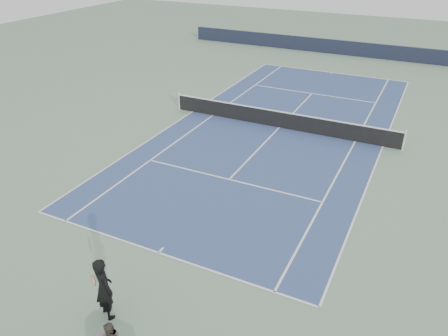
% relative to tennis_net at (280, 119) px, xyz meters
% --- Properties ---
extents(ground, '(80.00, 80.00, 0.00)m').
position_rel_tennis_net_xyz_m(ground, '(0.00, 0.00, -0.50)').
color(ground, gray).
extents(court_surface, '(10.97, 23.77, 0.01)m').
position_rel_tennis_net_xyz_m(court_surface, '(0.00, 0.00, -0.50)').
color(court_surface, '#334879').
rests_on(court_surface, ground).
extents(tennis_net, '(12.90, 0.10, 1.07)m').
position_rel_tennis_net_xyz_m(tennis_net, '(0.00, 0.00, 0.00)').
color(tennis_net, silver).
rests_on(tennis_net, ground).
extents(windscreen_far, '(30.00, 0.25, 1.20)m').
position_rel_tennis_net_xyz_m(windscreen_far, '(0.00, 17.88, 0.10)').
color(windscreen_far, black).
rests_on(windscreen_far, ground).
extents(tennis_player, '(0.89, 0.78, 1.96)m').
position_rel_tennis_net_xyz_m(tennis_player, '(0.22, -14.74, 0.48)').
color(tennis_player, black).
rests_on(tennis_player, ground).
extents(tennis_ball, '(0.07, 0.07, 0.07)m').
position_rel_tennis_net_xyz_m(tennis_ball, '(0.51, -15.22, -0.47)').
color(tennis_ball, '#D1E32E').
rests_on(tennis_ball, ground).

